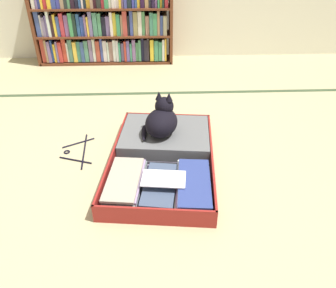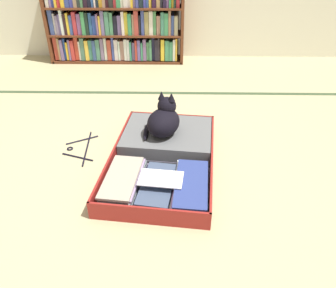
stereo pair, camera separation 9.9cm
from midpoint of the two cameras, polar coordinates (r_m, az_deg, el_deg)
name	(u,v)px [view 1 (the left image)]	position (r m, az deg, el deg)	size (l,w,h in m)	color
ground_plane	(146,190)	(1.88, -5.39, -8.01)	(10.00, 10.00, 0.00)	tan
tatami_border	(148,93)	(3.01, -4.46, 8.78)	(4.80, 0.05, 0.00)	#37492E
bookshelf	(103,22)	(3.79, -12.00, 19.97)	(1.46, 0.28, 0.87)	brown
open_suitcase	(163,154)	(2.07, -2.22, -1.81)	(0.72, 1.05, 0.11)	maroon
black_cat	(162,120)	(2.12, -2.39, 4.17)	(0.28, 0.31, 0.28)	black
clothes_hanger	(79,151)	(2.27, -16.51, -1.22)	(0.23, 0.41, 0.01)	black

